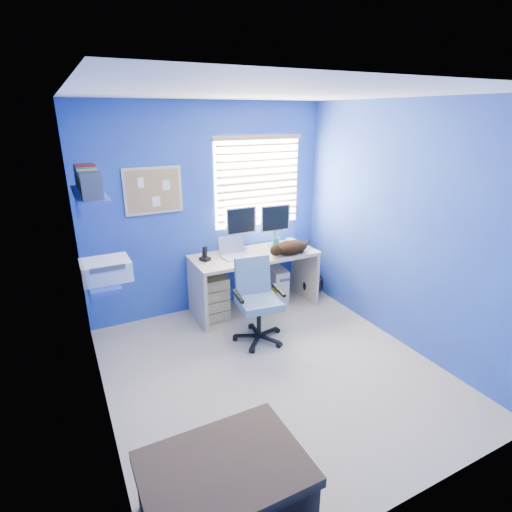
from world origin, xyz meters
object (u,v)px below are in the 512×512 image
tower_pc (276,283)px  office_chair (257,311)px  laptop (236,248)px  cat (290,247)px  desk (254,282)px

tower_pc → office_chair: (-0.67, -0.77, 0.11)m
laptop → tower_pc: 0.89m
laptop → tower_pc: bearing=8.4°
laptop → tower_pc: size_ratio=0.73×
laptop → cat: 0.66m
cat → laptop: bearing=150.3°
cat → tower_pc: 0.68m
tower_pc → laptop: bearing=-163.2°
desk → office_chair: size_ratio=1.70×
office_chair → desk: bearing=66.0°
desk → cat: bearing=-27.7°
desk → office_chair: office_chair is taller
desk → cat: 0.63m
desk → tower_pc: bearing=17.2°
laptop → tower_pc: laptop is taller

